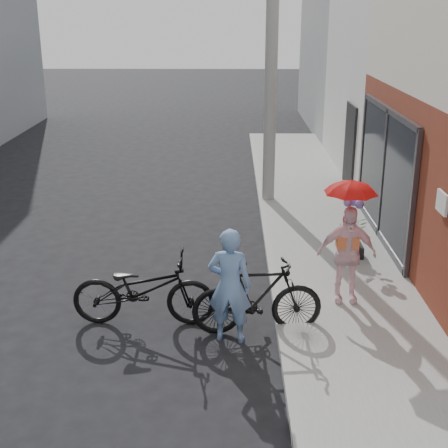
{
  "coord_description": "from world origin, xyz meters",
  "views": [
    {
      "loc": [
        0.23,
        -8.1,
        4.38
      ],
      "look_at": [
        0.12,
        1.33,
        1.1
      ],
      "focal_mm": 50.0,
      "sensor_mm": 36.0,
      "label": 1
    }
  ],
  "objects_px": {
    "bike_left": "(144,289)",
    "planter": "(351,250)",
    "officer": "(230,286)",
    "bike_right": "(257,297)",
    "utility_pole": "(272,50)",
    "kimono_woman": "(346,254)"
  },
  "relations": [
    {
      "from": "officer",
      "to": "utility_pole",
      "type": "bearing_deg",
      "value": -89.73
    },
    {
      "from": "kimono_woman",
      "to": "planter",
      "type": "distance_m",
      "value": 1.97
    },
    {
      "from": "utility_pole",
      "to": "officer",
      "type": "bearing_deg",
      "value": -97.89
    },
    {
      "from": "officer",
      "to": "planter",
      "type": "bearing_deg",
      "value": -119.57
    },
    {
      "from": "bike_right",
      "to": "planter",
      "type": "relative_size",
      "value": 4.59
    },
    {
      "from": "officer",
      "to": "planter",
      "type": "distance_m",
      "value": 3.62
    },
    {
      "from": "officer",
      "to": "kimono_woman",
      "type": "relative_size",
      "value": 1.09
    },
    {
      "from": "officer",
      "to": "bike_right",
      "type": "relative_size",
      "value": 0.89
    },
    {
      "from": "utility_pole",
      "to": "officer",
      "type": "xyz_separation_m",
      "value": [
        -0.89,
        -6.41,
        -2.68
      ]
    },
    {
      "from": "bike_left",
      "to": "planter",
      "type": "xyz_separation_m",
      "value": [
        3.43,
        2.37,
        -0.32
      ]
    },
    {
      "from": "bike_right",
      "to": "kimono_woman",
      "type": "distance_m",
      "value": 1.63
    },
    {
      "from": "planter",
      "to": "bike_right",
      "type": "bearing_deg",
      "value": -124.44
    },
    {
      "from": "kimono_woman",
      "to": "utility_pole",
      "type": "bearing_deg",
      "value": 99.51
    },
    {
      "from": "officer",
      "to": "bike_left",
      "type": "height_order",
      "value": "officer"
    },
    {
      "from": "bike_right",
      "to": "utility_pole",
      "type": "bearing_deg",
      "value": -10.1
    },
    {
      "from": "utility_pole",
      "to": "bike_right",
      "type": "distance_m",
      "value": 6.89
    },
    {
      "from": "bike_right",
      "to": "planter",
      "type": "xyz_separation_m",
      "value": [
        1.8,
        2.62,
        -0.33
      ]
    },
    {
      "from": "utility_pole",
      "to": "kimono_woman",
      "type": "height_order",
      "value": "utility_pole"
    },
    {
      "from": "bike_left",
      "to": "planter",
      "type": "distance_m",
      "value": 4.18
    },
    {
      "from": "officer",
      "to": "bike_left",
      "type": "distance_m",
      "value": 1.35
    },
    {
      "from": "planter",
      "to": "officer",
      "type": "bearing_deg",
      "value": -127.72
    },
    {
      "from": "bike_left",
      "to": "kimono_woman",
      "type": "height_order",
      "value": "kimono_woman"
    }
  ]
}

